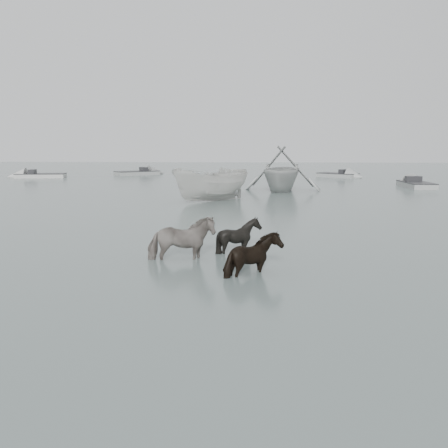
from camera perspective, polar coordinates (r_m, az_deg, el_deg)
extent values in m
plane|color=#495752|center=(13.04, -3.80, -4.43)|extent=(140.00, 140.00, 0.00)
imported|color=black|center=(13.19, -4.95, -0.96)|extent=(1.89, 1.12, 1.50)
imported|color=black|center=(11.71, 3.49, -2.78)|extent=(1.48, 1.59, 1.28)
imported|color=black|center=(14.17, 1.73, -0.76)|extent=(1.34, 1.26, 1.24)
imported|color=#B0B3B1|center=(32.72, 6.67, 6.43)|extent=(5.81, 6.48, 3.05)
imported|color=silver|center=(26.75, -1.43, 4.72)|extent=(4.91, 4.99, 1.96)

